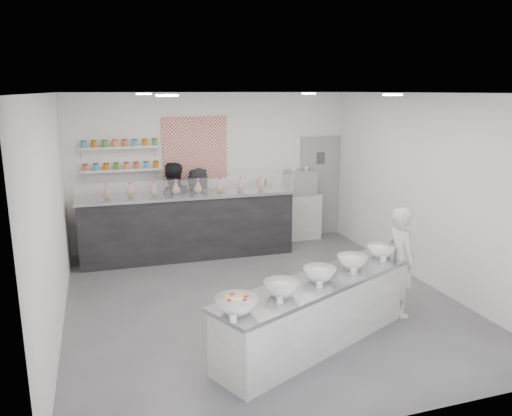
{
  "coord_description": "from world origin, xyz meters",
  "views": [
    {
      "loc": [
        -2.17,
        -6.54,
        3.03
      ],
      "look_at": [
        0.06,
        0.4,
        1.31
      ],
      "focal_mm": 35.0,
      "sensor_mm": 36.0,
      "label": 1
    }
  ],
  "objects_px": {
    "back_bar": "(188,226)",
    "espresso_ledge": "(289,216)",
    "staff_left": "(173,209)",
    "espresso_machine": "(300,182)",
    "prep_counter": "(318,312)",
    "staff_right": "(199,210)",
    "woman_prep": "(401,262)"
  },
  "relations": [
    {
      "from": "staff_left",
      "to": "staff_right",
      "type": "height_order",
      "value": "staff_left"
    },
    {
      "from": "staff_left",
      "to": "staff_right",
      "type": "relative_size",
      "value": 1.08
    },
    {
      "from": "staff_left",
      "to": "staff_right",
      "type": "xyz_separation_m",
      "value": [
        0.5,
        -0.0,
        -0.06
      ]
    },
    {
      "from": "back_bar",
      "to": "staff_left",
      "type": "bearing_deg",
      "value": 127.71
    },
    {
      "from": "back_bar",
      "to": "espresso_ledge",
      "type": "distance_m",
      "value": 2.26
    },
    {
      "from": "woman_prep",
      "to": "staff_left",
      "type": "xyz_separation_m",
      "value": [
        -2.56,
        3.62,
        0.11
      ]
    },
    {
      "from": "espresso_ledge",
      "to": "staff_right",
      "type": "xyz_separation_m",
      "value": [
        -1.93,
        -0.18,
        0.32
      ]
    },
    {
      "from": "prep_counter",
      "to": "espresso_ledge",
      "type": "height_order",
      "value": "espresso_ledge"
    },
    {
      "from": "espresso_machine",
      "to": "staff_left",
      "type": "xyz_separation_m",
      "value": [
        -2.66,
        -0.18,
        -0.33
      ]
    },
    {
      "from": "espresso_ledge",
      "to": "prep_counter",
      "type": "bearing_deg",
      "value": -106.93
    },
    {
      "from": "woman_prep",
      "to": "staff_right",
      "type": "height_order",
      "value": "staff_right"
    },
    {
      "from": "prep_counter",
      "to": "staff_right",
      "type": "xyz_separation_m",
      "value": [
        -0.64,
        4.04,
        0.4
      ]
    },
    {
      "from": "espresso_ledge",
      "to": "staff_left",
      "type": "bearing_deg",
      "value": -175.76
    },
    {
      "from": "espresso_machine",
      "to": "woman_prep",
      "type": "xyz_separation_m",
      "value": [
        -0.1,
        -3.8,
        -0.44
      ]
    },
    {
      "from": "espresso_ledge",
      "to": "staff_right",
      "type": "height_order",
      "value": "staff_right"
    },
    {
      "from": "espresso_machine",
      "to": "prep_counter",
      "type": "bearing_deg",
      "value": -109.71
    },
    {
      "from": "espresso_ledge",
      "to": "espresso_machine",
      "type": "relative_size",
      "value": 2.21
    },
    {
      "from": "espresso_ledge",
      "to": "espresso_machine",
      "type": "height_order",
      "value": "espresso_machine"
    },
    {
      "from": "back_bar",
      "to": "staff_left",
      "type": "height_order",
      "value": "staff_left"
    },
    {
      "from": "espresso_ledge",
      "to": "staff_left",
      "type": "distance_m",
      "value": 2.47
    },
    {
      "from": "prep_counter",
      "to": "woman_prep",
      "type": "xyz_separation_m",
      "value": [
        1.42,
        0.42,
        0.35
      ]
    },
    {
      "from": "staff_right",
      "to": "espresso_ledge",
      "type": "bearing_deg",
      "value": -157.05
    },
    {
      "from": "back_bar",
      "to": "espresso_machine",
      "type": "bearing_deg",
      "value": 12.81
    },
    {
      "from": "espresso_ledge",
      "to": "woman_prep",
      "type": "bearing_deg",
      "value": -88.01
    },
    {
      "from": "back_bar",
      "to": "espresso_machine",
      "type": "xyz_separation_m",
      "value": [
        2.42,
        0.49,
        0.6
      ]
    },
    {
      "from": "back_bar",
      "to": "staff_right",
      "type": "height_order",
      "value": "staff_right"
    },
    {
      "from": "espresso_ledge",
      "to": "espresso_machine",
      "type": "xyz_separation_m",
      "value": [
        0.23,
        0.0,
        0.71
      ]
    },
    {
      "from": "espresso_ledge",
      "to": "espresso_machine",
      "type": "bearing_deg",
      "value": 0.0
    },
    {
      "from": "prep_counter",
      "to": "woman_prep",
      "type": "distance_m",
      "value": 1.52
    },
    {
      "from": "espresso_ledge",
      "to": "espresso_machine",
      "type": "distance_m",
      "value": 0.75
    },
    {
      "from": "espresso_ledge",
      "to": "staff_left",
      "type": "height_order",
      "value": "staff_left"
    },
    {
      "from": "back_bar",
      "to": "espresso_ledge",
      "type": "relative_size",
      "value": 2.97
    }
  ]
}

